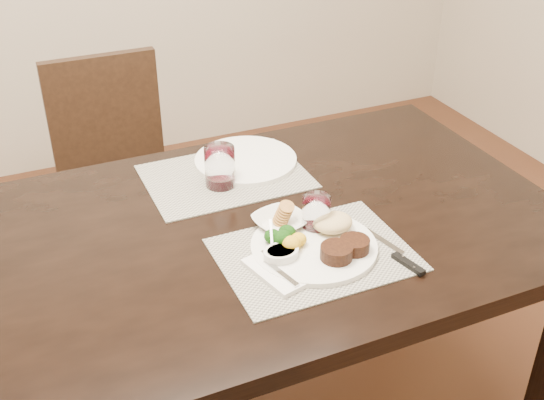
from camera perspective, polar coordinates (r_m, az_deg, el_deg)
name	(u,v)px	position (r m, az deg, el deg)	size (l,w,h in m)	color
dining_table	(190,267)	(1.78, -6.84, -5.59)	(2.00, 1.00, 0.75)	black
chair_far	(116,165)	(2.64, -12.89, 2.83)	(0.42, 0.42, 0.90)	black
placemat_near	(314,255)	(1.67, 3.56, -4.58)	(0.46, 0.34, 0.00)	gray
placemat_far	(226,177)	(2.00, -3.91, 1.97)	(0.46, 0.34, 0.00)	gray
dinner_plate	(320,242)	(1.68, 4.04, -3.55)	(0.31, 0.31, 0.06)	silver
napkin_fork	(278,271)	(1.60, 0.46, -5.96)	(0.13, 0.18, 0.02)	white
steak_knife	(402,258)	(1.67, 10.83, -4.80)	(0.05, 0.23, 0.01)	silver
cracker_bowl	(280,222)	(1.75, 0.69, -1.82)	(0.16, 0.16, 0.06)	silver
sauce_ramekin	(281,255)	(1.63, 0.76, -4.62)	(0.09, 0.13, 0.07)	silver
wine_glass_near	(316,216)	(1.73, 3.71, -1.33)	(0.07, 0.07, 0.10)	silver
far_plate	(246,160)	(2.07, -2.22, 3.36)	(0.31, 0.31, 0.01)	silver
wine_glass_far	(220,169)	(1.93, -4.38, 2.64)	(0.09, 0.09, 0.12)	silver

